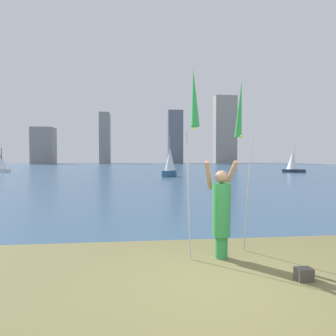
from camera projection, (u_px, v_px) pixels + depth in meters
name	position (u px, v px, depth m)	size (l,w,h in m)	color
ground	(140.00, 169.00, 55.26)	(120.00, 138.00, 0.12)	brown
person	(221.00, 210.00, 6.04)	(0.70, 0.52, 1.91)	green
kite_flag_left	(194.00, 102.00, 5.58)	(0.16, 0.99, 3.57)	#B2B2B7
kite_flag_right	(240.00, 113.00, 6.74)	(0.16, 0.92, 3.61)	#B2B2B7
bag	(304.00, 274.00, 4.94)	(0.25, 0.19, 0.20)	#4C4742
sailboat_0	(170.00, 163.00, 32.48)	(1.72, 2.18, 4.31)	#2D6084
sailboat_1	(293.00, 162.00, 41.87)	(2.75, 2.31, 3.43)	#333D51
sailboat_5	(1.00, 163.00, 43.25)	(2.90, 2.79, 3.32)	white
skyline_tower_0	(44.00, 146.00, 102.89)	(6.99, 6.72, 12.03)	gray
skyline_tower_1	(105.00, 138.00, 108.88)	(3.40, 7.73, 17.61)	gray
skyline_tower_2	(175.00, 137.00, 109.76)	(5.23, 4.53, 18.68)	slate
skyline_tower_3	(225.00, 130.00, 113.72)	(7.95, 4.30, 24.58)	gray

